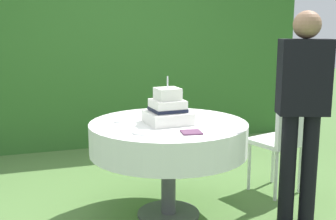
% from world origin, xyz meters
% --- Properties ---
extents(ground_plane, '(20.00, 20.00, 0.00)m').
position_xyz_m(ground_plane, '(0.00, 0.00, 0.00)').
color(ground_plane, '#547A3D').
extents(foliage_hedge, '(5.11, 0.55, 2.23)m').
position_xyz_m(foliage_hedge, '(0.00, 2.41, 1.11)').
color(foliage_hedge, '#336628').
rests_on(foliage_hedge, ground_plane).
extents(cake_table, '(1.22, 1.22, 0.76)m').
position_xyz_m(cake_table, '(0.00, 0.00, 0.64)').
color(cake_table, '#4C4C51').
rests_on(cake_table, ground_plane).
extents(wedding_cake, '(0.34, 0.34, 0.36)m').
position_xyz_m(wedding_cake, '(-0.01, -0.02, 0.86)').
color(wedding_cake, white).
rests_on(wedding_cake, cake_table).
extents(serving_plate_near, '(0.15, 0.15, 0.01)m').
position_xyz_m(serving_plate_near, '(0.05, 0.31, 0.77)').
color(serving_plate_near, white).
rests_on(serving_plate_near, cake_table).
extents(serving_plate_far, '(0.14, 0.14, 0.01)m').
position_xyz_m(serving_plate_far, '(-0.28, -0.27, 0.77)').
color(serving_plate_far, white).
rests_on(serving_plate_far, cake_table).
extents(serving_plate_left, '(0.13, 0.13, 0.01)m').
position_xyz_m(serving_plate_left, '(-0.34, 0.13, 0.77)').
color(serving_plate_left, white).
rests_on(serving_plate_left, cake_table).
extents(serving_plate_right, '(0.12, 0.12, 0.01)m').
position_xyz_m(serving_plate_right, '(0.36, 0.27, 0.77)').
color(serving_plate_right, white).
rests_on(serving_plate_right, cake_table).
extents(napkin_stack, '(0.15, 0.15, 0.01)m').
position_xyz_m(napkin_stack, '(0.04, -0.37, 0.77)').
color(napkin_stack, '#603856').
rests_on(napkin_stack, cake_table).
extents(garden_chair, '(0.49, 0.49, 0.89)m').
position_xyz_m(garden_chair, '(1.10, 0.10, 0.54)').
color(garden_chair, white).
rests_on(garden_chair, ground_plane).
extents(standing_person, '(0.41, 0.31, 1.60)m').
position_xyz_m(standing_person, '(0.90, -0.43, 0.93)').
color(standing_person, black).
rests_on(standing_person, ground_plane).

